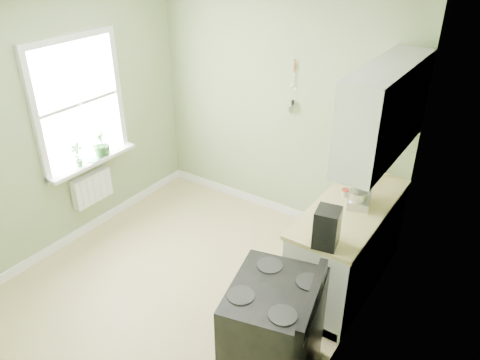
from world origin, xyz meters
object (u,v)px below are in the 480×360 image
Objects in this scene: stand_mixer at (362,188)px; coffee_maker at (327,229)px; stove at (274,334)px; kettle at (362,166)px.

stand_mixer is 1.18× the size of coffee_maker.
stove is 2.65× the size of stand_mixer.
stand_mixer is 2.26× the size of kettle.
stand_mixer reaches higher than coffee_maker.
coffee_maker is at bearing -80.92° from kettle.
kettle is (-0.21, 0.58, -0.08)m from stand_mixer.
stand_mixer is 0.62m from kettle.
stove is 1.61m from stand_mixer.
kettle reaches higher than stove.
coffee_maker is (0.00, -0.78, -0.01)m from stand_mixer.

